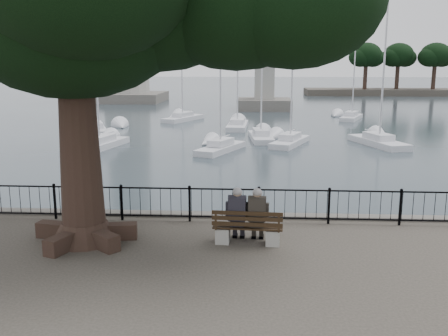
# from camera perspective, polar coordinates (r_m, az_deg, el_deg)

# --- Properties ---
(harbor) EXTENTS (260.00, 260.00, 1.20)m
(harbor) POSITION_cam_1_polar(r_m,az_deg,el_deg) (15.22, 0.12, -7.37)
(harbor) COLOR #54504A
(harbor) RESTS_ON ground
(railing) EXTENTS (22.06, 0.06, 1.00)m
(railing) POSITION_cam_1_polar(r_m,az_deg,el_deg) (14.42, -0.00, -4.05)
(railing) COLOR black
(railing) RESTS_ON ground
(bench) EXTENTS (1.80, 0.64, 0.93)m
(bench) POSITION_cam_1_polar(r_m,az_deg,el_deg) (12.78, 2.71, -7.27)
(bench) COLOR gray
(bench) RESTS_ON ground
(person_left) EXTENTS (0.45, 0.75, 1.48)m
(person_left) POSITION_cam_1_polar(r_m,az_deg,el_deg) (12.79, 1.57, -5.58)
(person_left) COLOR black
(person_left) RESTS_ON ground
(person_right) EXTENTS (0.45, 0.75, 1.48)m
(person_right) POSITION_cam_1_polar(r_m,az_deg,el_deg) (12.75, 3.81, -5.65)
(person_right) COLOR black
(person_right) RESTS_ON ground
(lighthouse) EXTENTS (10.69, 10.69, 32.48)m
(lighthouse) POSITION_cam_1_polar(r_m,az_deg,el_deg) (76.17, -11.41, 17.84)
(lighthouse) COLOR #54504A
(lighthouse) RESTS_ON ground
(lion_monument) EXTENTS (6.47, 6.47, 9.43)m
(lion_monument) POSITION_cam_1_polar(r_m,az_deg,el_deg) (61.36, 4.62, 8.90)
(lion_monument) COLOR #54504A
(lion_monument) RESTS_ON ground
(sailboat_a) EXTENTS (2.58, 5.65, 9.88)m
(sailboat_a) POSITION_cam_1_polar(r_m,az_deg,el_deg) (34.25, -13.86, 2.75)
(sailboat_a) COLOR silver
(sailboat_a) RESTS_ON ground
(sailboat_b) EXTENTS (3.14, 5.03, 10.91)m
(sailboat_b) POSITION_cam_1_polar(r_m,az_deg,el_deg) (31.90, -0.37, 2.52)
(sailboat_b) COLOR silver
(sailboat_b) RESTS_ON ground
(sailboat_c) EXTENTS (3.14, 5.24, 9.38)m
(sailboat_c) POSITION_cam_1_polar(r_m,az_deg,el_deg) (34.82, 7.56, 3.13)
(sailboat_c) COLOR silver
(sailboat_c) RESTS_ON ground
(sailboat_d) EXTENTS (3.26, 5.90, 10.64)m
(sailboat_d) POSITION_cam_1_polar(r_m,az_deg,el_deg) (35.88, 17.20, 2.98)
(sailboat_d) COLOR silver
(sailboat_d) RESTS_ON ground
(sailboat_e) EXTENTS (3.73, 6.07, 13.63)m
(sailboat_e) POSITION_cam_1_polar(r_m,az_deg,el_deg) (42.11, -14.55, 4.47)
(sailboat_e) COLOR silver
(sailboat_e) RESTS_ON ground
(sailboat_f) EXTENTS (1.78, 5.82, 12.00)m
(sailboat_f) POSITION_cam_1_polar(r_m,az_deg,el_deg) (43.43, 1.55, 5.01)
(sailboat_f) COLOR silver
(sailboat_f) RESTS_ON ground
(sailboat_g) EXTENTS (3.18, 5.30, 9.41)m
(sailboat_g) POSITION_cam_1_polar(r_m,az_deg,el_deg) (51.88, 14.35, 5.71)
(sailboat_g) COLOR silver
(sailboat_g) RESTS_ON ground
(sailboat_h) EXTENTS (3.69, 5.76, 12.06)m
(sailboat_h) POSITION_cam_1_polar(r_m,az_deg,el_deg) (49.44, -4.71, 5.81)
(sailboat_h) COLOR silver
(sailboat_h) RESTS_ON ground
(sailboat_i) EXTENTS (1.92, 5.27, 10.65)m
(sailboat_i) POSITION_cam_1_polar(r_m,az_deg,el_deg) (36.79, 4.23, 3.71)
(sailboat_i) COLOR silver
(sailboat_i) RESTS_ON ground
(far_shore) EXTENTS (30.00, 8.60, 9.18)m
(far_shore) POSITION_cam_1_polar(r_m,az_deg,el_deg) (94.11, 19.02, 10.30)
(far_shore) COLOR #37332D
(far_shore) RESTS_ON ground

